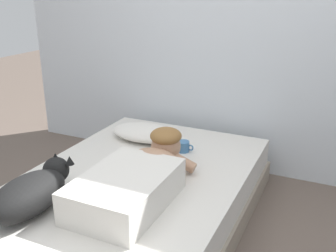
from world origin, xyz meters
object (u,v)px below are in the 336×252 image
object	(u,v)px
bed	(134,202)
pillow	(145,133)
person_lying	(138,176)
dog	(32,192)
cell_phone	(158,175)
coffee_cup	(183,146)

from	to	relation	value
bed	pillow	bearing A→B (deg)	111.27
pillow	person_lying	xyz separation A→B (m)	(0.36, -0.74, 0.05)
dog	cell_phone	bearing A→B (deg)	56.06
person_lying	dog	xyz separation A→B (m)	(-0.42, -0.38, -0.00)
pillow	coffee_cup	size ratio (longest dim) A/B	4.16
cell_phone	pillow	bearing A→B (deg)	125.69
cell_phone	bed	bearing A→B (deg)	-147.74
person_lying	cell_phone	distance (m)	0.26
pillow	dog	world-z (taller)	dog
bed	cell_phone	xyz separation A→B (m)	(0.13, 0.08, 0.18)
dog	cell_phone	xyz separation A→B (m)	(0.42, 0.62, -0.10)
bed	cell_phone	distance (m)	0.24
coffee_cup	dog	bearing A→B (deg)	-111.96
dog	cell_phone	size ratio (longest dim) A/B	4.11
pillow	dog	bearing A→B (deg)	-93.06
bed	person_lying	xyz separation A→B (m)	(0.13, -0.16, 0.28)
cell_phone	person_lying	bearing A→B (deg)	-90.41
pillow	person_lying	bearing A→B (deg)	-64.22
person_lying	coffee_cup	size ratio (longest dim) A/B	7.36
bed	coffee_cup	xyz separation A→B (m)	(0.13, 0.49, 0.22)
dog	coffee_cup	bearing A→B (deg)	68.04
bed	dog	size ratio (longest dim) A/B	3.49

